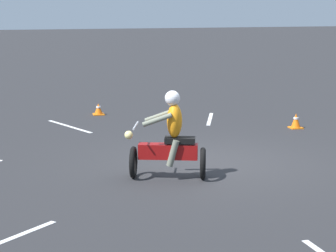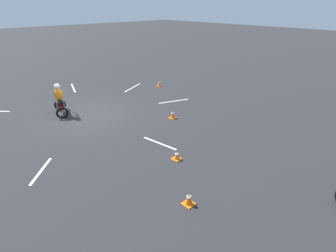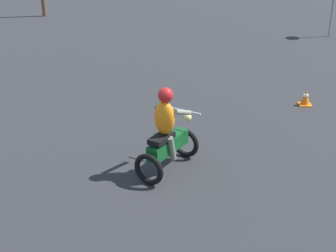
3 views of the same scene
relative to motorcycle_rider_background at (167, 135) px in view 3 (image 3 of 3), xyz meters
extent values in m
torus|color=black|center=(0.60, -0.33, -0.43)|extent=(0.38, 0.57, 0.60)
torus|color=black|center=(-0.54, 0.30, -0.43)|extent=(0.38, 0.57, 0.60)
cube|color=#0F4C1E|center=(0.03, -0.02, -0.21)|extent=(1.08, 0.74, 0.28)
cube|color=black|center=(-0.16, 0.09, 0.01)|extent=(0.62, 0.50, 0.10)
cylinder|color=silver|center=(0.56, -0.31, 0.27)|extent=(0.37, 0.63, 0.04)
sphere|color=#F2E08C|center=(0.67, -0.37, 0.09)|extent=(0.22, 0.22, 0.16)
ellipsoid|color=orange|center=(-0.07, 0.04, 0.37)|extent=(0.44, 0.49, 0.64)
cylinder|color=slate|center=(0.09, -0.28, 0.42)|extent=(0.52, 0.34, 0.27)
cylinder|color=slate|center=(0.28, 0.07, 0.42)|extent=(0.52, 0.34, 0.27)
cylinder|color=slate|center=(-0.12, -0.09, -0.21)|extent=(0.27, 0.22, 0.51)
cylinder|color=slate|center=(0.01, 0.15, -0.21)|extent=(0.27, 0.22, 0.51)
sphere|color=red|center=(-0.04, 0.02, 0.79)|extent=(0.38, 0.38, 0.28)
cylinder|color=slate|center=(12.12, -6.24, 0.37)|extent=(0.07, 0.07, 2.20)
cube|color=orange|center=(3.70, -3.39, -0.71)|extent=(0.32, 0.32, 0.03)
cone|color=orange|center=(3.70, -3.39, -0.51)|extent=(0.24, 0.24, 0.37)
cylinder|color=white|center=(3.70, -3.39, -0.46)|extent=(0.13, 0.13, 0.05)
camera|label=1|loc=(15.06, -15.42, 2.59)|focal=70.00mm
camera|label=2|loc=(8.16, 0.52, 4.58)|focal=28.00mm
camera|label=3|loc=(-7.82, -0.39, 3.52)|focal=50.00mm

